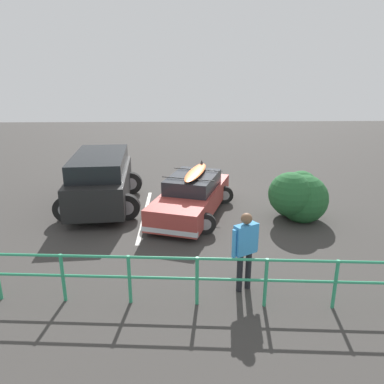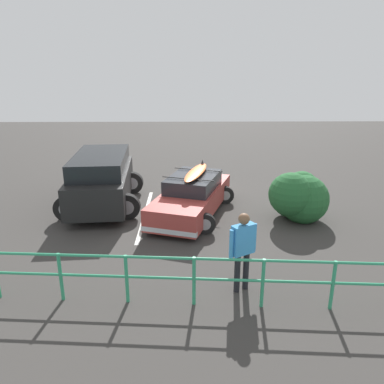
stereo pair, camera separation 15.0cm
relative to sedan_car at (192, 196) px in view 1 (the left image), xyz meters
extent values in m
cube|color=#383533|center=(0.38, -0.62, -0.62)|extent=(44.00, 44.00, 0.02)
cube|color=silver|center=(1.53, 0.04, -0.61)|extent=(0.12, 4.51, 0.00)
cube|color=#9E3833|center=(0.01, 0.04, -0.11)|extent=(2.85, 4.60, 0.65)
cube|color=#23262B|center=(-0.04, -0.13, 0.43)|extent=(1.97, 2.41, 0.44)
cube|color=silver|center=(0.67, 2.05, -0.32)|extent=(1.57, 0.60, 0.14)
cube|color=silver|center=(-0.65, -1.97, -0.32)|extent=(1.57, 0.60, 0.14)
cylinder|color=black|center=(-0.34, 1.56, -0.30)|extent=(0.61, 0.18, 0.61)
cylinder|color=#99999E|center=(-0.34, 1.56, -0.30)|extent=(0.33, 0.19, 0.33)
cylinder|color=black|center=(1.20, 1.06, -0.30)|extent=(0.61, 0.18, 0.61)
cylinder|color=#99999E|center=(1.20, 1.06, -0.30)|extent=(0.33, 0.19, 0.33)
cylinder|color=black|center=(-1.17, -0.98, -0.30)|extent=(0.61, 0.18, 0.61)
cylinder|color=#99999E|center=(-1.17, -0.98, -0.30)|extent=(0.33, 0.19, 0.33)
cylinder|color=black|center=(0.37, -1.49, -0.30)|extent=(0.61, 0.18, 0.61)
cylinder|color=#99999E|center=(0.37, -1.49, -0.30)|extent=(0.33, 0.19, 0.33)
cylinder|color=black|center=(0.14, 0.41, 0.69)|extent=(1.59, 0.55, 0.03)
cylinder|color=black|center=(-0.22, -0.67, 0.69)|extent=(1.59, 0.55, 0.03)
ellipsoid|color=orange|center=(-0.13, -0.15, 0.75)|extent=(1.05, 2.39, 0.09)
cone|color=black|center=(-0.37, -1.06, 0.87)|extent=(0.10, 0.10, 0.14)
cube|color=black|center=(3.05, -0.80, 0.15)|extent=(2.11, 4.44, 0.99)
cube|color=black|center=(3.05, -0.80, 0.93)|extent=(1.90, 3.48, 0.56)
cylinder|color=black|center=(3.22, -3.05, 0.25)|extent=(0.75, 0.24, 0.74)
cylinder|color=black|center=(2.04, 0.42, -0.20)|extent=(0.82, 0.22, 0.82)
cylinder|color=#99999E|center=(2.04, 0.42, -0.20)|extent=(0.45, 0.23, 0.45)
cylinder|color=black|center=(3.87, 0.56, -0.20)|extent=(0.82, 0.22, 0.82)
cylinder|color=#99999E|center=(3.87, 0.56, -0.20)|extent=(0.45, 0.23, 0.45)
cylinder|color=black|center=(2.23, -2.16, -0.20)|extent=(0.82, 0.22, 0.82)
cylinder|color=#99999E|center=(2.23, -2.16, -0.20)|extent=(0.45, 0.23, 0.45)
cylinder|color=black|center=(4.06, -2.02, -0.20)|extent=(0.82, 0.22, 0.82)
cylinder|color=#99999E|center=(4.06, -2.02, -0.20)|extent=(0.45, 0.23, 0.45)
cylinder|color=black|center=(-1.07, 4.40, -0.18)|extent=(0.13, 0.13, 0.86)
cylinder|color=black|center=(-0.87, 4.52, -0.18)|extent=(0.13, 0.13, 0.86)
cube|color=#3D8ED1|center=(-0.97, 4.46, 0.57)|extent=(0.53, 0.42, 0.64)
sphere|color=brown|center=(-0.97, 4.46, 1.02)|extent=(0.23, 0.23, 0.23)
cylinder|color=#3D8ED1|center=(-1.23, 4.31, 0.55)|extent=(0.09, 0.09, 0.61)
cylinder|color=#3D8ED1|center=(-0.72, 4.61, 0.55)|extent=(0.09, 0.09, 0.61)
cylinder|color=#2D9366|center=(-2.63, 5.16, -0.08)|extent=(0.07, 0.07, 1.05)
cylinder|color=#2D9366|center=(-1.30, 5.06, -0.08)|extent=(0.07, 0.07, 1.05)
cylinder|color=#2D9366|center=(0.04, 4.96, -0.08)|extent=(0.07, 0.07, 1.05)
cylinder|color=#2D9366|center=(1.38, 4.86, -0.08)|extent=(0.07, 0.07, 1.05)
cylinder|color=#2D9366|center=(2.72, 4.76, -0.08)|extent=(0.07, 0.07, 1.05)
cylinder|color=#2D9366|center=(0.71, 4.91, 0.41)|extent=(9.37, 0.75, 0.06)
cylinder|color=#2D9366|center=(0.71, 4.91, -0.03)|extent=(9.37, 0.75, 0.06)
cylinder|color=#4C3828|center=(-3.39, 0.57, -0.41)|extent=(0.28, 0.28, 0.40)
sphere|color=#235B2D|center=(-3.42, 0.31, 0.35)|extent=(1.05, 1.05, 1.05)
sphere|color=#235B2D|center=(-3.08, 0.32, -0.04)|extent=(1.10, 1.10, 1.10)
sphere|color=#235B2D|center=(-2.95, 0.78, 0.30)|extent=(1.32, 1.32, 1.32)
sphere|color=#235B2D|center=(-3.43, 0.60, 0.08)|extent=(1.52, 1.52, 1.52)
camera|label=1|loc=(0.33, 11.40, 3.88)|focal=35.00mm
camera|label=2|loc=(0.18, 11.40, 3.88)|focal=35.00mm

